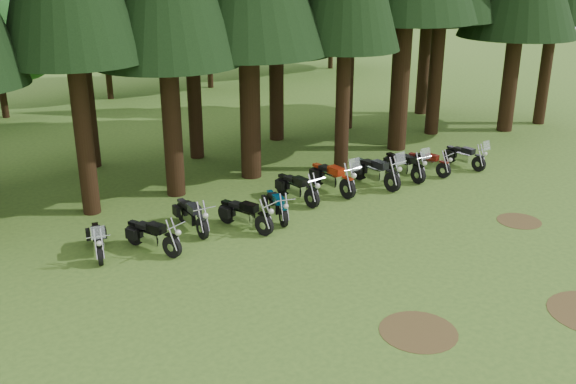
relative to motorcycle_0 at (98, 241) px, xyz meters
name	(u,v)px	position (x,y,z in m)	size (l,w,h in m)	color
ground	(438,264)	(7.32, -6.27, -0.42)	(120.00, 120.00, 0.00)	#406624
decid_4	(109,24)	(8.90, 20.05, 3.95)	(5.93, 5.76, 7.41)	#311E10
dirt_patch_0	(418,331)	(4.32, -8.27, -0.41)	(1.80, 1.80, 0.01)	#4C3D1E
dirt_patch_1	(519,221)	(11.82, -5.77, -0.41)	(1.40, 1.40, 0.01)	#4C3D1E
motorcycle_0	(98,241)	(0.00, 0.00, 0.00)	(0.81, 1.97, 1.25)	black
motorcycle_1	(152,237)	(1.37, -0.70, 0.03)	(0.83, 2.09, 0.88)	black
motorcycle_2	(192,216)	(3.02, -0.03, 0.04)	(0.39, 2.20, 0.89)	black
motorcycle_3	(245,215)	(4.38, -0.97, 0.04)	(0.72, 2.17, 0.90)	black
motorcycle_4	(277,206)	(5.69, -0.85, 0.00)	(0.76, 1.95, 0.82)	black
motorcycle_5	(297,189)	(7.16, -0.02, 0.05)	(0.35, 2.24, 0.91)	black
motorcycle_6	(332,178)	(8.76, -0.04, 0.10)	(0.46, 2.47, 1.56)	black
motorcycle_7	(376,172)	(10.51, -0.49, 0.10)	(0.46, 2.46, 1.55)	black
motorcycle_8	(404,166)	(12.00, -0.51, 0.07)	(0.50, 2.32, 1.45)	black
motorcycle_9	(428,163)	(13.10, -0.71, 0.00)	(0.47, 2.01, 0.82)	black
motorcycle_10	(465,157)	(14.96, -1.03, 0.02)	(0.39, 2.07, 1.31)	black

